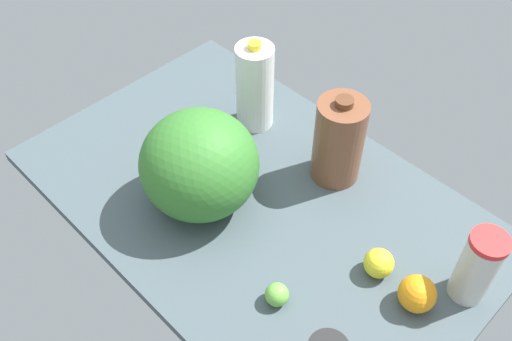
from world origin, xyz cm
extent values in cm
cube|color=#425056|center=(0.00, 0.00, 1.50)|extent=(120.00, 76.00, 3.00)
cylinder|color=brown|center=(-8.62, -20.65, 14.79)|extent=(12.76, 12.76, 23.59)
cylinder|color=#59331E|center=(-8.62, -20.65, 27.49)|extent=(4.47, 4.47, 1.80)
ellipsoid|color=#33752A|center=(8.74, 10.28, 16.18)|extent=(28.71, 28.71, 26.35)
cylinder|color=white|center=(20.54, -19.86, 15.69)|extent=(10.45, 10.45, 25.39)
cylinder|color=yellow|center=(20.54, -19.86, 29.29)|extent=(3.66, 3.66, 1.80)
cylinder|color=beige|center=(-52.35, -13.85, 12.07)|extent=(8.06, 8.06, 18.14)
cylinder|color=red|center=(-52.35, -13.85, 21.84)|extent=(8.30, 8.30, 1.40)
sphere|color=yellow|center=(-35.31, -3.93, 6.45)|extent=(6.90, 6.90, 6.90)
sphere|color=#65B041|center=(-24.41, 17.80, 5.66)|extent=(5.32, 5.32, 5.32)
sphere|color=orange|center=(-46.02, -3.07, 7.15)|extent=(8.29, 8.29, 8.29)
camera|label=1|loc=(-66.50, 65.92, 114.92)|focal=40.00mm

